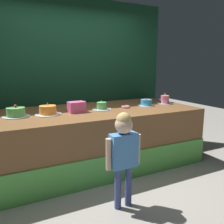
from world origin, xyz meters
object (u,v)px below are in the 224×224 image
at_px(child_figure, 124,147).
at_px(cake_far_right, 165,100).
at_px(cake_center_right, 102,107).
at_px(pink_box, 77,107).
at_px(donut, 126,107).
at_px(cake_center_left, 48,111).
at_px(cake_right, 146,103).
at_px(cake_left, 16,112).

relative_size(child_figure, cake_far_right, 4.03).
relative_size(cake_center_right, cake_far_right, 1.12).
bearing_deg(child_figure, cake_center_right, 76.79).
distance_m(pink_box, cake_far_right, 1.61).
distance_m(child_figure, cake_far_right, 1.92).
bearing_deg(donut, pink_box, 179.60).
relative_size(pink_box, cake_far_right, 0.89).
bearing_deg(cake_center_left, cake_center_right, 0.95).
relative_size(child_figure, cake_center_left, 2.99).
height_order(pink_box, cake_center_left, cake_center_left).
relative_size(cake_center_right, cake_right, 1.07).
relative_size(donut, cake_far_right, 0.53).
xyz_separation_m(pink_box, cake_center_right, (0.40, 0.02, -0.03)).
xyz_separation_m(child_figure, cake_center_left, (-0.53, 1.16, 0.24)).
distance_m(donut, cake_center_right, 0.41).
distance_m(child_figure, cake_center_right, 1.23).
relative_size(cake_right, cake_far_right, 1.04).
height_order(child_figure, cake_center_left, child_figure).
bearing_deg(child_figure, donut, 59.34).
xyz_separation_m(donut, cake_left, (-1.61, 0.07, 0.04)).
bearing_deg(donut, child_figure, -120.66).
relative_size(cake_center_left, cake_right, 1.30).
height_order(cake_right, cake_far_right, cake_far_right).
distance_m(pink_box, cake_center_right, 0.41).
height_order(child_figure, cake_center_right, child_figure).
bearing_deg(cake_left, child_figure, -52.37).
bearing_deg(child_figure, cake_center_left, 114.51).
xyz_separation_m(cake_right, cake_far_right, (0.40, 0.02, 0.02)).
bearing_deg(cake_far_right, child_figure, -141.41).
bearing_deg(cake_right, child_figure, -132.85).
height_order(pink_box, donut, pink_box).
xyz_separation_m(pink_box, cake_center_left, (-0.40, 0.01, -0.02)).
relative_size(child_figure, cake_left, 3.09).
height_order(donut, cake_center_right, cake_center_right).
bearing_deg(donut, cake_center_right, 175.69).
height_order(cake_left, cake_center_right, cake_left).
bearing_deg(cake_center_right, pink_box, -176.48).
distance_m(cake_left, cake_center_left, 0.41).
height_order(cake_center_left, cake_right, cake_center_left).
relative_size(child_figure, cake_center_right, 3.61).
xyz_separation_m(cake_center_left, cake_center_right, (0.81, 0.01, -0.01)).
relative_size(child_figure, cake_right, 3.87).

